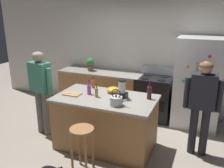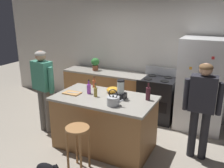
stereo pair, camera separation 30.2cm
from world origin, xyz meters
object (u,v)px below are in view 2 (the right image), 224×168
Objects in this scene: kitchen_island at (104,122)px; stove_range at (157,99)px; tea_kettle at (113,101)px; potted_plant at (95,63)px; blender_appliance at (121,91)px; cutting_board at (72,93)px; bottle_wine at (148,93)px; bottle_soda at (89,89)px; bar_stool at (78,137)px; person_by_island_left at (43,84)px; mixing_bowl at (113,90)px; refrigerator at (202,85)px; person_by_sink_right at (202,103)px; bottle_vinegar at (96,92)px; chef_knife at (73,93)px; bottle_cooking_sauce at (94,83)px.

stove_range reaches higher than kitchen_island.
potted_plant is at bearing 127.15° from tea_kettle.
blender_appliance is 1.19× the size of tea_kettle.
tea_kettle is at bearing -10.34° from cutting_board.
potted_plant is 1.72m from cutting_board.
bottle_wine is 1.15× the size of tea_kettle.
bar_stool is at bearing -70.56° from bottle_soda.
person_by_island_left is 1.59m from potted_plant.
mixing_bowl is (1.37, 0.28, -0.00)m from person_by_island_left.
tea_kettle is (0.63, -0.30, -0.02)m from bottle_soda.
person_by_sink_right is (0.14, -1.10, 0.05)m from refrigerator.
bottle_vinegar is at bearing -1.32° from person_by_island_left.
bottle_soda is at bearing 109.44° from bar_stool.
mixing_bowl is 0.73m from cutting_board.
bottle_wine is at bearing 16.35° from kitchen_island.
bar_stool is 1.13m from mixing_bowl.
refrigerator is 1.11m from person_by_sink_right.
person_by_sink_right is (2.87, 0.41, -0.02)m from person_by_island_left.
bar_stool is at bearing -66.11° from chef_knife.
person_by_sink_right is 5.39× the size of cutting_board.
stove_range reaches higher than mixing_bowl.
refrigerator is at bearing 57.97° from tea_kettle.
cutting_board is (-0.89, 0.16, -0.07)m from tea_kettle.
person_by_sink_right reaches higher than cutting_board.
kitchen_island is 0.77m from cutting_board.
bottle_wine is at bearing 52.16° from bar_stool.
tea_kettle is (0.02, -0.32, -0.06)m from blender_appliance.
person_by_island_left reaches higher than chef_knife.
bottle_soda is at bearing 156.80° from bottle_vinegar.
bottle_vinegar is 0.36m from mixing_bowl.
refrigerator is at bearing 31.54° from bottle_cooking_sauce.
bottle_wine is at bearing -167.29° from person_by_sink_right.
bottle_wine is (0.20, -1.32, 0.58)m from stove_range.
bottle_wine is at bearing 6.11° from person_by_island_left.
person_by_island_left reaches higher than tea_kettle.
potted_plant is at bearing 92.24° from chef_knife.
bottle_soda is at bearing -178.34° from blender_appliance.
blender_appliance reaches higher than mixing_bowl.
potted_plant reaches higher than kitchen_island.
kitchen_island is 0.79m from bottle_cooking_sauce.
person_by_island_left is at bearing 149.76° from bar_stool.
bottle_soda is (-0.18, 0.08, 0.01)m from bottle_vinegar.
bottle_cooking_sauce is 0.98× the size of chef_knife.
mixing_bowl is (0.18, 0.31, -0.03)m from bottle_vinegar.
mixing_bowl is 0.83× the size of tea_kettle.
potted_plant is 1.09× the size of tea_kettle.
tea_kettle reaches higher than bar_stool.
chef_knife is (0.76, -0.09, -0.03)m from person_by_island_left.
bottle_vinegar is at bearing -119.87° from mixing_bowl.
person_by_sink_right is 2.01m from bar_stool.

